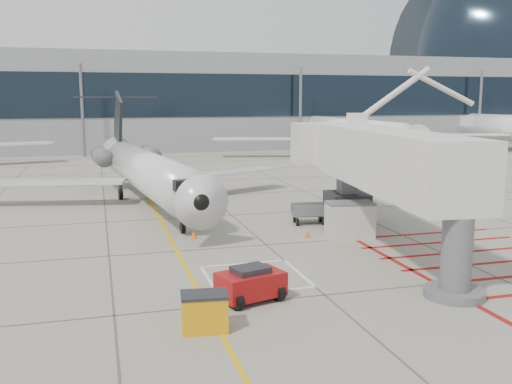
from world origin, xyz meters
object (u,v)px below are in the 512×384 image
object	(u,v)px
regional_jet	(154,152)
spill_bin	(204,312)
jet_bridge	(389,171)
pushback_tug	(251,283)

from	to	relation	value
regional_jet	spill_bin	distance (m)	21.34
regional_jet	jet_bridge	xyz separation A→B (m)	(10.20, -13.63, 0.02)
regional_jet	pushback_tug	world-z (taller)	regional_jet
spill_bin	regional_jet	bearing A→B (deg)	95.36
regional_jet	jet_bridge	world-z (taller)	jet_bridge
regional_jet	jet_bridge	bearing A→B (deg)	-59.98
pushback_tug	spill_bin	world-z (taller)	pushback_tug
jet_bridge	pushback_tug	world-z (taller)	jet_bridge
regional_jet	pushback_tug	distance (m)	19.12
pushback_tug	spill_bin	distance (m)	3.20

